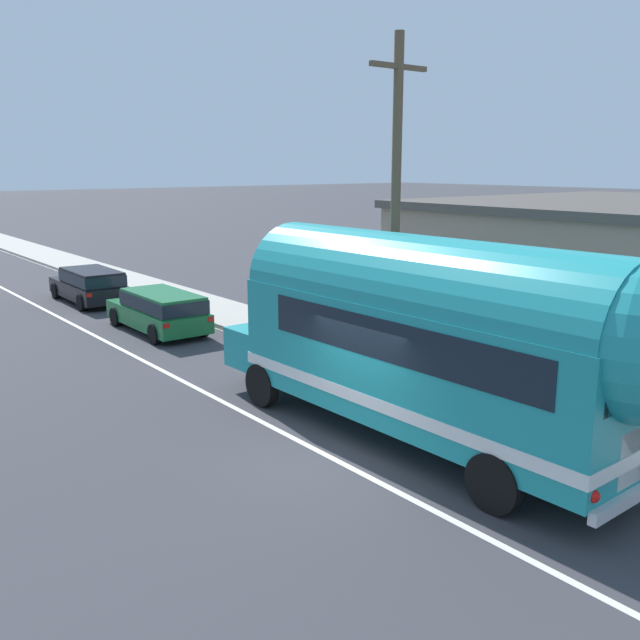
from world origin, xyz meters
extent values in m
plane|color=#38383D|center=(0.00, 0.00, 0.00)|extent=(300.00, 300.00, 0.00)
cube|color=silver|center=(0.00, 12.00, 0.00)|extent=(0.14, 80.00, 0.01)
cube|color=silver|center=(3.65, 12.00, 0.00)|extent=(0.12, 80.00, 0.01)
cube|color=#ADA89E|center=(4.96, 10.00, 0.07)|extent=(2.61, 90.00, 0.15)
cube|color=black|center=(7.39, -1.21, 1.80)|extent=(0.08, 13.91, 1.20)
cylinder|color=brown|center=(4.48, 3.13, 4.25)|extent=(0.24, 0.24, 8.50)
cube|color=brown|center=(4.48, 3.13, 7.70)|extent=(1.80, 0.12, 0.12)
cube|color=teal|center=(1.84, -0.47, 1.75)|extent=(2.68, 8.52, 2.30)
cylinder|color=teal|center=(1.84, -0.47, 2.90)|extent=(2.62, 8.42, 2.45)
cube|color=teal|center=(1.74, 4.41, 1.07)|extent=(2.29, 1.35, 0.95)
cube|color=white|center=(1.84, -0.47, 1.10)|extent=(2.72, 8.56, 0.24)
cube|color=black|center=(1.85, -0.77, 2.35)|extent=(2.67, 6.72, 0.76)
cube|color=black|center=(1.93, -4.67, 2.40)|extent=(2.00, 0.12, 0.84)
cube|color=white|center=(1.93, -4.68, 1.15)|extent=(0.80, 0.08, 0.90)
cube|color=silver|center=(1.93, -4.77, 0.55)|extent=(2.34, 0.19, 0.20)
sphere|color=red|center=(0.88, -4.71, 0.85)|extent=(0.20, 0.20, 0.20)
cube|color=black|center=(1.75, 3.81, 2.40)|extent=(2.14, 0.14, 0.96)
cube|color=silver|center=(1.72, 5.10, 0.95)|extent=(0.90, 0.12, 0.56)
cylinder|color=black|center=(0.59, 3.34, 0.50)|extent=(0.28, 1.01, 1.00)
cylinder|color=black|center=(2.93, 3.38, 0.50)|extent=(0.28, 1.01, 1.00)
cylinder|color=black|center=(0.72, -3.13, 0.50)|extent=(0.28, 1.01, 1.00)
cylinder|color=black|center=(3.06, -3.09, 0.50)|extent=(0.28, 1.01, 1.00)
cube|color=#196633|center=(1.92, 11.66, 0.52)|extent=(1.79, 4.57, 0.60)
cube|color=#196633|center=(1.91, 11.19, 1.09)|extent=(1.58, 3.31, 0.55)
cube|color=black|center=(1.91, 11.19, 1.06)|extent=(1.64, 3.36, 0.43)
cube|color=red|center=(1.14, 9.38, 0.70)|extent=(0.20, 0.04, 0.14)
cube|color=red|center=(2.65, 9.37, 0.70)|extent=(0.20, 0.04, 0.14)
cylinder|color=black|center=(1.10, 13.24, 0.32)|extent=(0.21, 0.64, 0.64)
cylinder|color=black|center=(2.77, 13.23, 0.32)|extent=(0.21, 0.64, 0.64)
cylinder|color=black|center=(1.07, 10.09, 0.32)|extent=(0.21, 0.64, 0.64)
cylinder|color=black|center=(2.74, 10.08, 0.32)|extent=(0.21, 0.64, 0.64)
cube|color=black|center=(1.93, 18.04, 0.52)|extent=(1.84, 4.60, 0.60)
cube|color=black|center=(1.92, 17.56, 1.09)|extent=(1.62, 3.15, 0.55)
cube|color=black|center=(1.92, 17.56, 1.06)|extent=(1.68, 3.19, 0.43)
cube|color=red|center=(1.12, 15.75, 0.70)|extent=(0.20, 0.04, 0.14)
cube|color=red|center=(2.66, 15.73, 0.70)|extent=(0.20, 0.04, 0.14)
cylinder|color=black|center=(1.10, 19.64, 0.32)|extent=(0.21, 0.64, 0.64)
cylinder|color=black|center=(2.80, 19.61, 0.32)|extent=(0.21, 0.64, 0.64)
cylinder|color=black|center=(1.05, 16.46, 0.32)|extent=(0.21, 0.64, 0.64)
cylinder|color=black|center=(2.75, 16.44, 0.32)|extent=(0.21, 0.64, 0.64)
camera|label=1|loc=(-7.72, -9.46, 5.41)|focal=39.09mm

